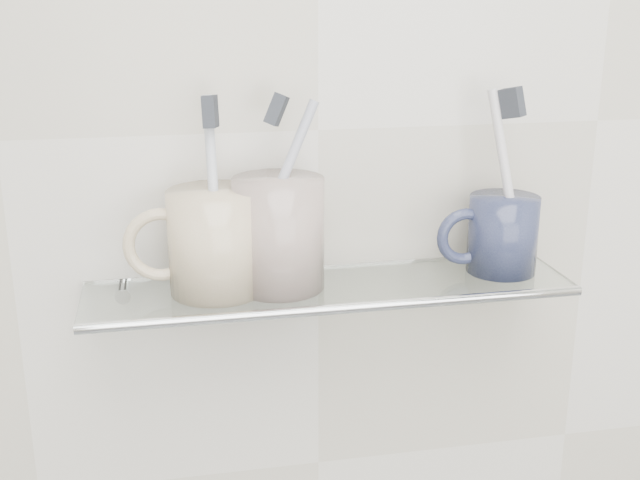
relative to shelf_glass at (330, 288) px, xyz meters
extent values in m
plane|color=beige|center=(0.00, 0.06, 0.15)|extent=(2.50, 0.00, 2.50)
cube|color=silver|center=(0.00, 0.00, 0.00)|extent=(0.50, 0.12, 0.01)
cylinder|color=silver|center=(0.00, -0.06, 0.00)|extent=(0.50, 0.01, 0.01)
cylinder|color=silver|center=(-0.21, 0.05, -0.01)|extent=(0.02, 0.03, 0.02)
cylinder|color=silver|center=(0.21, 0.05, -0.01)|extent=(0.02, 0.03, 0.02)
cylinder|color=beige|center=(-0.12, 0.00, 0.06)|extent=(0.09, 0.09, 0.10)
torus|color=beige|center=(-0.17, 0.00, 0.06)|extent=(0.07, 0.01, 0.07)
cylinder|color=silver|center=(-0.12, 0.00, 0.10)|extent=(0.02, 0.03, 0.19)
cube|color=#272B32|center=(-0.12, 0.00, 0.19)|extent=(0.02, 0.03, 0.03)
cylinder|color=silver|center=(-0.05, 0.00, 0.06)|extent=(0.12, 0.12, 0.11)
torus|color=silver|center=(-0.10, 0.00, 0.06)|extent=(0.08, 0.01, 0.08)
cylinder|color=#969CB9|center=(-0.05, 0.00, 0.10)|extent=(0.09, 0.02, 0.18)
cube|color=#272B32|center=(-0.05, 0.00, 0.19)|extent=(0.03, 0.03, 0.04)
cylinder|color=#191C38|center=(0.19, 0.00, 0.05)|extent=(0.09, 0.09, 0.08)
torus|color=#191C38|center=(0.15, 0.00, 0.05)|extent=(0.06, 0.01, 0.06)
cylinder|color=silver|center=(0.19, 0.00, 0.10)|extent=(0.05, 0.04, 0.19)
cube|color=#272B32|center=(0.19, 0.00, 0.19)|extent=(0.03, 0.03, 0.03)
cylinder|color=silver|center=(0.21, 0.00, 0.01)|extent=(0.03, 0.03, 0.01)
camera|label=1|loc=(-0.16, -0.76, 0.30)|focal=45.00mm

